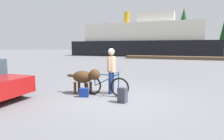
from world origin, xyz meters
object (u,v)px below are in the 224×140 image
handbag_pannier (84,92)px  ferry_boat (143,40)px  person_cyclist (111,67)px  dog (85,77)px  backpack (122,95)px  bicycle (105,85)px

handbag_pannier → ferry_boat: (-3.76, 29.83, 2.74)m
person_cyclist → dog: (-0.89, -0.42, -0.39)m
backpack → bicycle: bearing=144.7°
dog → handbag_pannier: 0.65m
bicycle → backpack: bearing=-35.3°
person_cyclist → ferry_boat: size_ratio=0.07×
person_cyclist → backpack: 1.47m
backpack → ferry_boat: 30.56m
dog → backpack: bearing=-18.9°
dog → ferry_boat: ferry_boat is taller
person_cyclist → handbag_pannier: (-0.73, -0.82, -0.87)m
bicycle → person_cyclist: (0.09, 0.39, 0.65)m
dog → handbag_pannier: size_ratio=4.31×
dog → backpack: (1.64, -0.56, -0.40)m
bicycle → person_cyclist: size_ratio=1.02×
person_cyclist → dog: bearing=-154.5°
person_cyclist → handbag_pannier: size_ratio=5.36×
person_cyclist → ferry_boat: 29.41m
backpack → ferry_boat: bearing=99.9°
bicycle → ferry_boat: ferry_boat is taller
bicycle → dog: bearing=-177.8°
person_cyclist → handbag_pannier: bearing=-131.6°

